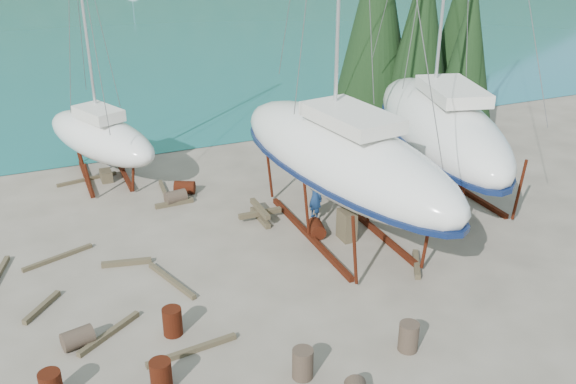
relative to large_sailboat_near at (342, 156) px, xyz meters
name	(u,v)px	position (x,y,z in m)	size (l,w,h in m)	color
ground	(289,304)	(-3.74, -3.79, -3.18)	(600.00, 600.00, 0.00)	#5F564B
cypress_near_right	(421,31)	(8.76, 8.21, 2.61)	(3.60, 3.60, 10.00)	black
cypress_mid_right	(468,53)	(10.26, 6.21, 1.74)	(3.06, 3.06, 8.50)	black
cypress_back_left	(377,9)	(7.26, 10.21, 3.48)	(4.14, 4.14, 11.50)	black
cypress_far_right	(457,35)	(11.76, 9.21, 2.03)	(3.24, 3.24, 9.00)	black
large_sailboat_near	(342,156)	(0.00, 0.00, 0.00)	(5.36, 12.95, 19.79)	silver
large_sailboat_far	(440,126)	(5.54, 1.62, -0.04)	(6.58, 12.69, 19.26)	silver
small_sailboat_shore	(100,136)	(-7.56, 9.13, -1.14)	(5.29, 8.09, 12.39)	silver
worker	(315,197)	(-0.34, 1.46, -2.23)	(0.70, 0.46, 1.91)	#12284F
drum_4	(185,187)	(-4.59, 5.94, -2.89)	(0.58, 0.58, 0.88)	#581E0F
drum_6	(316,229)	(-0.93, 0.10, -2.89)	(0.58, 0.58, 0.88)	#581E0F
drum_9	(176,197)	(-5.20, 5.10, -2.89)	(0.58, 0.58, 0.88)	#2D2823
drum_10	(161,375)	(-8.38, -6.06, -2.74)	(0.58, 0.58, 0.88)	#581E0F
drum_14	(172,321)	(-7.53, -3.84, -2.74)	(0.58, 0.58, 0.88)	#581E0F
drum_15	(78,338)	(-10.20, -3.34, -2.89)	(0.58, 0.58, 0.88)	#2D2823
drum_16	(303,364)	(-4.77, -7.09, -2.74)	(0.58, 0.58, 0.88)	#2D2823
drum_17	(409,337)	(-1.51, -7.22, -2.74)	(0.58, 0.58, 0.88)	#2D2823
timber_0	(87,179)	(-8.39, 9.12, -3.11)	(0.14, 2.76, 0.14)	brown
timber_1	(416,264)	(1.32, -3.41, -3.09)	(0.19, 1.80, 0.19)	brown
timber_4	(42,307)	(-11.05, -0.98, -3.10)	(0.17, 1.75, 0.17)	brown
timber_5	(192,350)	(-7.25, -4.92, -3.10)	(0.16, 2.72, 0.16)	brown
timber_6	(174,203)	(-5.32, 4.92, -3.09)	(0.19, 1.65, 0.19)	brown
timber_8	(127,263)	(-8.08, 0.74, -3.09)	(0.19, 1.73, 0.19)	brown
timber_9	(165,192)	(-5.42, 6.26, -3.11)	(0.15, 2.48, 0.15)	brown
timber_11	(171,281)	(-6.90, -1.03, -3.11)	(0.15, 2.77, 0.15)	brown
timber_12	(109,333)	(-9.30, -3.19, -3.10)	(0.17, 2.38, 0.17)	brown
timber_15	(58,257)	(-10.29, 2.11, -3.11)	(0.15, 2.63, 0.15)	brown
timber_pile_aft	(260,213)	(-2.46, 2.20, -2.88)	(1.80, 1.80, 0.60)	brown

